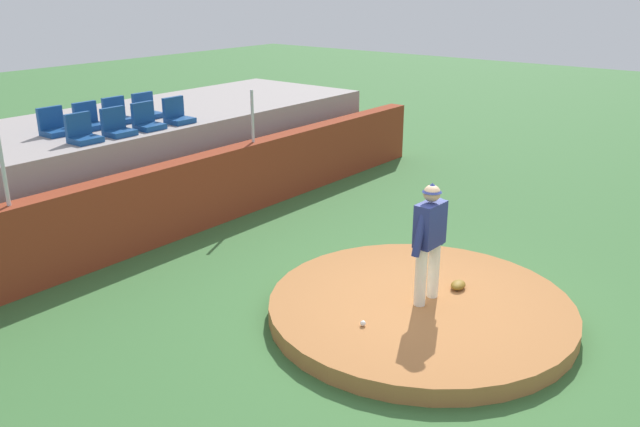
# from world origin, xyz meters

# --- Properties ---
(ground_plane) EXTENTS (60.00, 60.00, 0.00)m
(ground_plane) POSITION_xyz_m (0.00, 0.00, 0.00)
(ground_plane) COLOR #3A6B35
(pitchers_mound) EXTENTS (4.23, 4.23, 0.24)m
(pitchers_mound) POSITION_xyz_m (0.00, 0.00, 0.12)
(pitchers_mound) COLOR #AB6C3B
(pitchers_mound) RESTS_ON ground_plane
(pitcher) EXTENTS (0.74, 0.27, 1.71)m
(pitcher) POSITION_xyz_m (0.06, -0.04, 1.23)
(pitcher) COLOR white
(pitcher) RESTS_ON pitchers_mound
(baseball) EXTENTS (0.07, 0.07, 0.07)m
(baseball) POSITION_xyz_m (-1.08, 0.23, 0.28)
(baseball) COLOR white
(baseball) RESTS_ON pitchers_mound
(fielding_glove) EXTENTS (0.33, 0.25, 0.11)m
(fielding_glove) POSITION_xyz_m (0.68, -0.22, 0.29)
(fielding_glove) COLOR brown
(fielding_glove) RESTS_ON pitchers_mound
(brick_barrier) EXTENTS (14.95, 0.40, 1.38)m
(brick_barrier) POSITION_xyz_m (0.00, 5.11, 0.69)
(brick_barrier) COLOR maroon
(brick_barrier) RESTS_ON ground_plane
(fence_post_left) EXTENTS (0.06, 0.06, 1.04)m
(fence_post_left) POSITION_xyz_m (-3.05, 5.11, 1.90)
(fence_post_left) COLOR silver
(fence_post_left) RESTS_ON brick_barrier
(fence_post_right) EXTENTS (0.06, 0.06, 1.04)m
(fence_post_right) POSITION_xyz_m (2.03, 5.11, 1.90)
(fence_post_right) COLOR silver
(fence_post_right) RESTS_ON brick_barrier
(bleacher_platform) EXTENTS (13.19, 3.63, 1.78)m
(bleacher_platform) POSITION_xyz_m (0.00, 7.54, 0.89)
(bleacher_platform) COLOR gray
(bleacher_platform) RESTS_ON ground_plane
(stadium_chair_0) EXTENTS (0.48, 0.44, 0.50)m
(stadium_chair_0) POSITION_xyz_m (-1.04, 6.24, 1.94)
(stadium_chair_0) COLOR navy
(stadium_chair_0) RESTS_ON bleacher_platform
(stadium_chair_1) EXTENTS (0.48, 0.44, 0.50)m
(stadium_chair_1) POSITION_xyz_m (-0.34, 6.23, 1.94)
(stadium_chair_1) COLOR navy
(stadium_chair_1) RESTS_ON bleacher_platform
(stadium_chair_2) EXTENTS (0.48, 0.44, 0.50)m
(stadium_chair_2) POSITION_xyz_m (0.33, 6.24, 1.94)
(stadium_chair_2) COLOR navy
(stadium_chair_2) RESTS_ON bleacher_platform
(stadium_chair_3) EXTENTS (0.48, 0.44, 0.50)m
(stadium_chair_3) POSITION_xyz_m (1.07, 6.24, 1.94)
(stadium_chair_3) COLOR navy
(stadium_chair_3) RESTS_ON bleacher_platform
(stadium_chair_4) EXTENTS (0.48, 0.44, 0.50)m
(stadium_chair_4) POSITION_xyz_m (-1.03, 7.16, 1.94)
(stadium_chair_4) COLOR navy
(stadium_chair_4) RESTS_ON bleacher_platform
(stadium_chair_5) EXTENTS (0.48, 0.44, 0.50)m
(stadium_chair_5) POSITION_xyz_m (-0.33, 7.12, 1.94)
(stadium_chair_5) COLOR navy
(stadium_chair_5) RESTS_ON bleacher_platform
(stadium_chair_6) EXTENTS (0.48, 0.44, 0.50)m
(stadium_chair_6) POSITION_xyz_m (0.34, 7.17, 1.94)
(stadium_chair_6) COLOR navy
(stadium_chair_6) RESTS_ON bleacher_platform
(stadium_chair_7) EXTENTS (0.48, 0.44, 0.50)m
(stadium_chair_7) POSITION_xyz_m (1.03, 7.15, 1.94)
(stadium_chair_7) COLOR navy
(stadium_chair_7) RESTS_ON bleacher_platform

